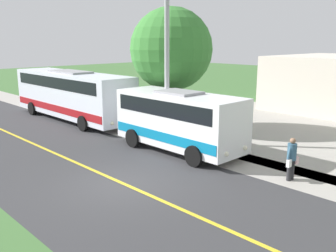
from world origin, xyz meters
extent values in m
plane|color=#3D6633|center=(0.00, 0.00, 0.00)|extent=(120.00, 120.00, 0.00)
cube|color=#333335|center=(0.00, 0.00, 0.00)|extent=(8.00, 100.00, 0.01)
cube|color=#9E9991|center=(-5.20, 0.00, 0.00)|extent=(2.40, 100.00, 0.01)
cube|color=gold|center=(0.00, 0.00, 0.01)|extent=(0.16, 100.00, 0.00)
cube|color=white|center=(-4.46, -1.46, 1.54)|extent=(2.31, 6.50, 2.38)
cube|color=#0C72A5|center=(-4.46, -1.46, 0.90)|extent=(2.35, 6.37, 0.44)
cube|color=black|center=(-4.46, -1.46, 2.18)|extent=(2.35, 5.85, 0.70)
cube|color=gray|center=(-4.46, -1.46, 2.79)|extent=(1.39, 1.95, 0.12)
cylinder|color=black|center=(-5.61, 0.55, 0.45)|extent=(0.25, 0.90, 0.90)
cylinder|color=black|center=(-3.30, 0.55, 0.45)|extent=(0.25, 0.90, 0.90)
cylinder|color=black|center=(-5.61, -3.48, 0.45)|extent=(0.25, 0.90, 0.90)
cylinder|color=black|center=(-3.30, -3.48, 0.45)|extent=(0.25, 0.90, 0.90)
sphere|color=#F2EACC|center=(-5.09, 1.81, 0.70)|extent=(0.20, 0.20, 0.20)
sphere|color=#F2EACC|center=(-3.82, 1.81, 0.70)|extent=(0.20, 0.20, 0.20)
cube|color=silver|center=(-4.55, -11.40, 1.71)|extent=(2.50, 10.80, 2.73)
cube|color=maroon|center=(-4.55, -11.40, 0.90)|extent=(2.54, 10.58, 0.44)
cube|color=black|center=(-4.55, -11.40, 2.53)|extent=(2.54, 9.72, 0.70)
cube|color=gray|center=(-4.55, -11.40, 3.14)|extent=(1.50, 3.24, 0.12)
cylinder|color=black|center=(-5.80, -8.05, 0.45)|extent=(0.25, 0.90, 0.90)
cylinder|color=black|center=(-3.30, -8.05, 0.45)|extent=(0.25, 0.90, 0.90)
cylinder|color=black|center=(-5.80, -14.75, 0.45)|extent=(0.25, 0.90, 0.90)
cylinder|color=black|center=(-3.30, -14.75, 0.45)|extent=(0.25, 0.90, 0.90)
sphere|color=#F2EACC|center=(-5.24, -5.98, 0.70)|extent=(0.20, 0.20, 0.20)
sphere|color=#F2EACC|center=(-3.86, -5.98, 0.70)|extent=(0.20, 0.20, 0.20)
cylinder|color=#262628|center=(-4.86, 4.10, 0.39)|extent=(0.18, 0.18, 0.79)
cylinder|color=#262628|center=(-4.66, 4.10, 0.39)|extent=(0.18, 0.18, 0.79)
cylinder|color=#335972|center=(-4.76, 4.10, 1.10)|extent=(0.34, 0.34, 0.63)
sphere|color=#8C664C|center=(-4.76, 4.10, 1.52)|extent=(0.21, 0.21, 0.21)
cylinder|color=#335972|center=(-4.94, 4.10, 1.13)|extent=(0.27, 0.10, 0.57)
cube|color=beige|center=(-5.02, 4.15, 0.73)|extent=(0.20, 0.12, 0.28)
cylinder|color=#335972|center=(-4.57, 4.10, 1.13)|extent=(0.27, 0.10, 0.57)
cube|color=white|center=(-4.50, 4.15, 0.73)|extent=(0.20, 0.12, 0.28)
cylinder|color=#9E9EA3|center=(-5.00, -2.84, 4.36)|extent=(0.24, 0.24, 8.72)
cylinder|color=brown|center=(-7.40, -5.00, 1.43)|extent=(0.36, 0.36, 2.86)
sphere|color=#387A33|center=(-7.40, -5.00, 4.62)|extent=(4.71, 4.71, 4.71)
camera|label=1|loc=(7.72, 10.43, 5.13)|focal=39.92mm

